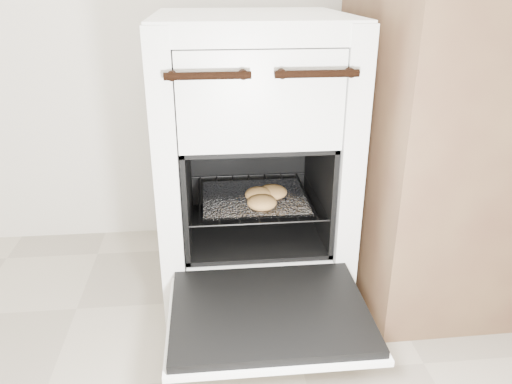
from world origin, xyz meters
TOP-DOWN VIEW (x-y plane):
  - stove at (-0.09, 1.18)m, footprint 0.57×0.63m
  - oven_door at (-0.09, 0.71)m, footprint 0.51×0.40m
  - oven_rack at (-0.09, 1.12)m, footprint 0.41×0.40m
  - foil_sheet at (-0.09, 1.10)m, footprint 0.32×0.28m
  - baked_rolls at (-0.06, 1.06)m, footprint 0.17×0.19m
  - counter at (0.74, 1.12)m, footprint 1.00×0.67m

SIDE VIEW (x-z plane):
  - oven_door at x=-0.09m, z-range 0.17..0.21m
  - oven_rack at x=-0.09m, z-range 0.32..0.33m
  - foil_sheet at x=-0.09m, z-range 0.33..0.34m
  - baked_rolls at x=-0.06m, z-range 0.34..0.38m
  - stove at x=-0.09m, z-range -0.01..0.86m
  - counter at x=0.74m, z-range 0.00..0.99m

